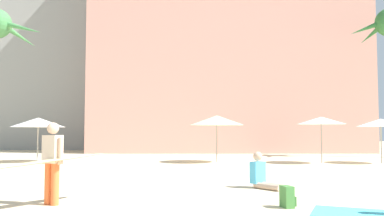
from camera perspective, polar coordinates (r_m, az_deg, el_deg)
hotel_pink at (r=34.42m, az=4.90°, el=9.65°), size 20.23×11.56×18.54m
hotel_tower_gray at (r=41.90m, az=-13.24°, el=13.52°), size 14.81×11.22×27.29m
cafe_umbrella_0 at (r=21.11m, az=25.43°, el=-1.89°), size 2.21×2.21×2.11m
cafe_umbrella_1 at (r=19.82m, az=3.80°, el=-1.75°), size 2.67×2.67×2.30m
cafe_umbrella_2 at (r=21.38m, az=-20.66°, el=-1.92°), size 2.63×2.63×2.19m
cafe_umbrella_3 at (r=20.14m, az=18.10°, el=-1.70°), size 2.28×2.28×2.21m
beach_towel at (r=8.04m, az=22.61°, el=-13.63°), size 1.83×1.59×0.01m
backpack at (r=8.23m, az=13.65°, el=-12.17°), size 0.29×0.33×0.42m
person_mid_right at (r=8.61m, az=-19.14°, el=-6.98°), size 2.03×2.44×1.67m
person_mid_left at (r=10.83m, az=10.21°, el=-9.40°), size 0.87×0.95×0.95m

